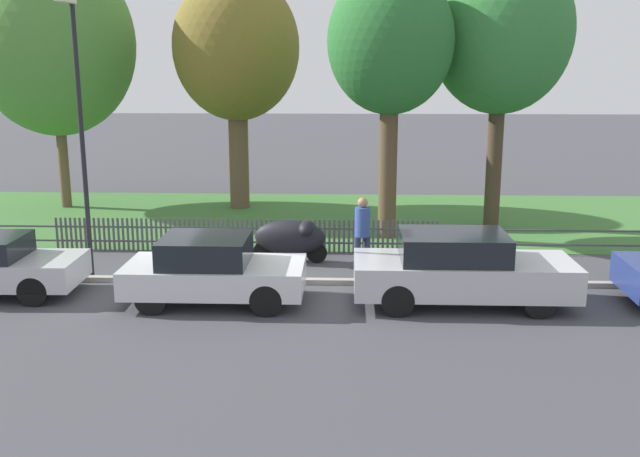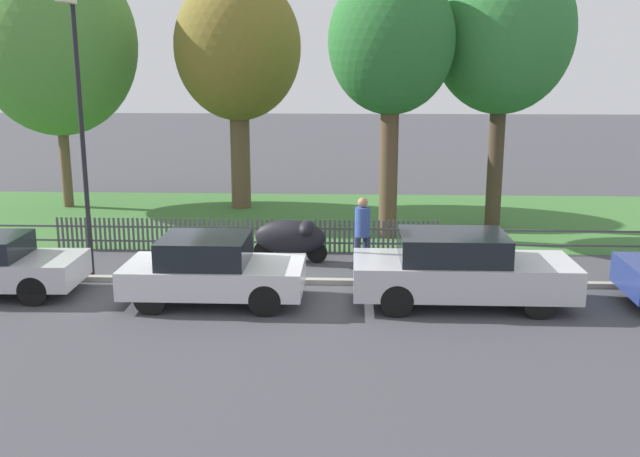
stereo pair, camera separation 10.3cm
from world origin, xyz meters
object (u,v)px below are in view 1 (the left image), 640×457
parked_car_navy_estate (461,269)px  covered_motorcycle (292,237)px  tree_mid_park (390,44)px  tree_behind_motorcycle (236,49)px  street_lamp (78,109)px  tree_nearest_kerb (54,43)px  tree_far_left (501,33)px  pedestrian_near_fence (362,230)px  parked_car_black_saloon (212,269)px

parked_car_navy_estate → covered_motorcycle: bearing=139.8°
parked_car_navy_estate → tree_mid_park: 7.76m
tree_behind_motorcycle → street_lamp: (-2.27, -8.75, -1.49)m
tree_nearest_kerb → tree_far_left: size_ratio=1.06×
parked_car_navy_estate → tree_far_left: bearing=74.0°
tree_behind_motorcycle → pedestrian_near_fence: tree_behind_motorcycle is taller
covered_motorcycle → tree_nearest_kerb: (-8.61, 6.98, 5.01)m
pedestrian_near_fence → street_lamp: street_lamp is taller
parked_car_black_saloon → tree_mid_park: tree_mid_park is taller
tree_mid_park → street_lamp: 8.64m
tree_behind_motorcycle → street_lamp: 9.17m
tree_far_left → pedestrian_near_fence: size_ratio=4.50×
pedestrian_near_fence → street_lamp: bearing=161.0°
street_lamp → tree_mid_park: bearing=31.5°
tree_far_left → pedestrian_near_fence: bearing=-128.6°
tree_far_left → street_lamp: tree_far_left is taller
covered_motorcycle → tree_far_left: 8.99m
tree_nearest_kerb → tree_mid_park: (11.18, -4.14, -0.15)m
parked_car_black_saloon → tree_mid_park: bearing=56.9°
tree_nearest_kerb → tree_far_left: bearing=-10.3°
street_lamp → parked_car_black_saloon: bearing=-27.2°
covered_motorcycle → tree_far_left: size_ratio=0.23×
street_lamp → pedestrian_near_fence: bearing=6.8°
covered_motorcycle → tree_mid_park: (2.57, 2.85, 4.86)m
covered_motorcycle → tree_far_left: tree_far_left is taller
parked_car_black_saloon → pedestrian_near_fence: (3.21, 2.44, 0.32)m
tree_behind_motorcycle → tree_mid_park: size_ratio=1.05×
tree_far_left → tree_mid_park: bearing=-155.9°
parked_car_navy_estate → pedestrian_near_fence: pedestrian_near_fence is taller
parked_car_black_saloon → street_lamp: street_lamp is taller
tree_nearest_kerb → tree_mid_park: size_ratio=1.16×
parked_car_black_saloon → tree_nearest_kerb: 13.46m
covered_motorcycle → tree_mid_park: bearing=53.5°
parked_car_navy_estate → covered_motorcycle: size_ratio=2.40×
tree_nearest_kerb → tree_behind_motorcycle: bearing=1.6°
parked_car_navy_estate → tree_mid_park: size_ratio=0.60×
covered_motorcycle → street_lamp: street_lamp is taller
parked_car_navy_estate → tree_far_left: 9.32m
tree_behind_motorcycle → parked_car_navy_estate: bearing=-59.0°
tree_far_left → tree_nearest_kerb: bearing=169.7°
tree_nearest_kerb → pedestrian_near_fence: size_ratio=4.76×
parked_car_navy_estate → covered_motorcycle: 4.95m
parked_car_black_saloon → tree_nearest_kerb: (-7.18, 10.25, 4.94)m
tree_mid_park → tree_far_left: (3.34, 1.50, 0.35)m
parked_car_black_saloon → tree_far_left: size_ratio=0.45×
tree_behind_motorcycle → covered_motorcycle: bearing=-71.4°
covered_motorcycle → tree_behind_motorcycle: tree_behind_motorcycle is taller
tree_nearest_kerb → tree_mid_park: 11.93m
covered_motorcycle → tree_nearest_kerb: size_ratio=0.22×
tree_behind_motorcycle → tree_nearest_kerb: bearing=-178.4°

